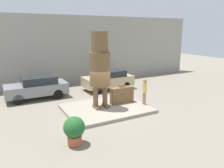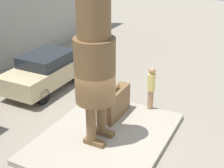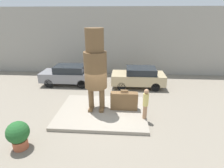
% 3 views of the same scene
% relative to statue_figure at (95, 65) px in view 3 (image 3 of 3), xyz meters
% --- Properties ---
extents(ground_plane, '(60.00, 60.00, 0.00)m').
position_rel_statue_figure_xyz_m(ground_plane, '(0.33, -0.16, -2.88)').
color(ground_plane, gray).
extents(pedestal, '(5.05, 3.93, 0.18)m').
position_rel_statue_figure_xyz_m(pedestal, '(0.33, -0.16, -2.78)').
color(pedestal, gray).
rests_on(pedestal, ground_plane).
extents(building_backdrop, '(28.00, 0.60, 6.16)m').
position_rel_statue_figure_xyz_m(building_backdrop, '(0.33, 7.88, 0.20)').
color(building_backdrop, gray).
rests_on(building_backdrop, ground_plane).
extents(statue_figure, '(1.25, 1.25, 4.60)m').
position_rel_statue_figure_xyz_m(statue_figure, '(0.00, 0.00, 0.00)').
color(statue_figure, brown).
rests_on(statue_figure, pedestal).
extents(giant_suitcase, '(1.57, 0.43, 1.23)m').
position_rel_statue_figure_xyz_m(giant_suitcase, '(1.60, 0.09, -2.16)').
color(giant_suitcase, brown).
rests_on(giant_suitcase, pedestal).
extents(tourist, '(0.29, 0.29, 1.70)m').
position_rel_statue_figure_xyz_m(tourist, '(2.72, -0.84, -1.76)').
color(tourist, '#A87A56').
rests_on(tourist, pedestal).
extents(parked_car_grey, '(4.28, 1.87, 1.62)m').
position_rel_statue_figure_xyz_m(parked_car_grey, '(-2.99, 4.34, -2.01)').
color(parked_car_grey, gray).
rests_on(parked_car_grey, ground_plane).
extents(parked_car_tan, '(4.14, 1.88, 1.60)m').
position_rel_statue_figure_xyz_m(parked_car_tan, '(2.73, 4.16, -2.02)').
color(parked_car_tan, tan).
rests_on(parked_car_tan, ground_plane).
extents(planter_pot, '(0.93, 0.93, 1.27)m').
position_rel_statue_figure_xyz_m(planter_pot, '(-2.81, -3.31, -2.17)').
color(planter_pot, '#AD5638').
rests_on(planter_pot, ground_plane).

